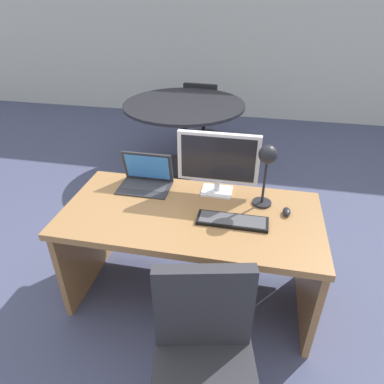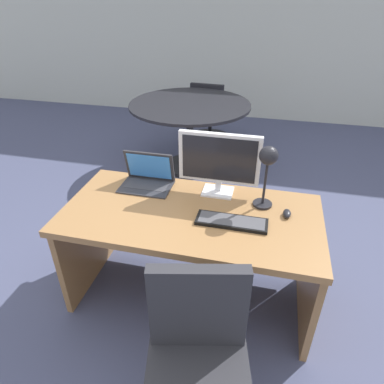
% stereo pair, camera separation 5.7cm
% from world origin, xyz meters
% --- Properties ---
extents(ground, '(12.00, 12.00, 0.00)m').
position_xyz_m(ground, '(0.00, 1.50, 0.00)').
color(ground, '#474C6B').
extents(back_wall, '(10.00, 0.10, 2.80)m').
position_xyz_m(back_wall, '(0.00, 4.01, 1.40)').
color(back_wall, silver).
rests_on(back_wall, ground).
extents(desk, '(1.57, 0.77, 0.73)m').
position_xyz_m(desk, '(0.00, 0.04, 0.53)').
color(desk, '#9E7042').
rests_on(desk, ground).
extents(monitor, '(0.52, 0.16, 0.42)m').
position_xyz_m(monitor, '(0.12, 0.26, 0.96)').
color(monitor, silver).
rests_on(monitor, desk).
extents(laptop, '(0.34, 0.24, 0.23)m').
position_xyz_m(laptop, '(-0.36, 0.27, 0.80)').
color(laptop, '#2D2D33').
rests_on(laptop, desk).
extents(keyboard, '(0.41, 0.13, 0.02)m').
position_xyz_m(keyboard, '(0.26, -0.05, 0.74)').
color(keyboard, black).
rests_on(keyboard, desk).
extents(mouse, '(0.05, 0.08, 0.04)m').
position_xyz_m(mouse, '(0.57, 0.09, 0.75)').
color(mouse, black).
rests_on(mouse, desk).
extents(desk_lamp, '(0.12, 0.14, 0.41)m').
position_xyz_m(desk_lamp, '(0.42, 0.16, 1.03)').
color(desk_lamp, black).
rests_on(desk_lamp, desk).
extents(office_chair, '(0.56, 0.57, 0.93)m').
position_xyz_m(office_chair, '(0.23, -0.82, 0.38)').
color(office_chair, black).
rests_on(office_chair, ground).
extents(meeting_table, '(1.35, 1.35, 0.79)m').
position_xyz_m(meeting_table, '(-0.48, 1.95, 0.60)').
color(meeting_table, black).
rests_on(meeting_table, ground).
extents(meeting_chair_near, '(0.56, 0.56, 0.83)m').
position_xyz_m(meeting_chair_near, '(-0.42, 2.84, 0.33)').
color(meeting_chair_near, black).
rests_on(meeting_chair_near, ground).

